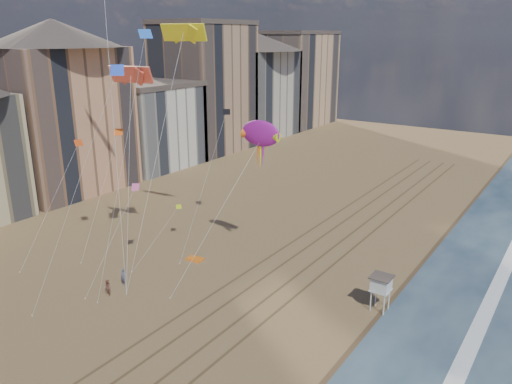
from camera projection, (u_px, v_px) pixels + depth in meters
wet_sand at (462, 268)px, 57.98m from camera, size 260.00×260.00×0.00m
foam at (501, 278)px, 55.73m from camera, size 260.00×260.00×0.00m
tracks at (296, 264)px, 58.91m from camera, size 7.68×120.00×0.01m
buildings at (187, 94)px, 108.76m from camera, size 34.72×131.35×29.00m
lifeguard_stand at (381, 284)px, 48.39m from camera, size 2.03×2.03×3.67m
grounded_kite at (195, 259)px, 60.10m from camera, size 2.07×1.44×0.22m
show_kite at (260, 134)px, 54.27m from camera, size 4.67×6.48×19.31m
kite_flyer_a at (123, 277)px, 53.87m from camera, size 0.75×0.56×1.89m
kite_flyer_b at (107, 288)px, 51.63m from camera, size 1.09×1.01×1.80m
parafoils at (140, 8)px, 53.74m from camera, size 11.51×8.91×17.78m
small_kites at (139, 109)px, 54.99m from camera, size 13.52×16.49×21.82m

